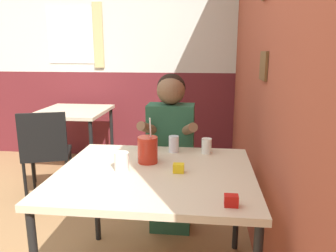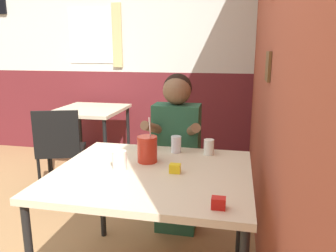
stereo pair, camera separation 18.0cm
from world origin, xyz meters
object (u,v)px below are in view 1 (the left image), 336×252
(background_table, at_px, (73,117))
(chair_near_window, at_px, (46,149))
(cocktail_pitcher, at_px, (148,150))
(main_table, at_px, (155,181))
(person_seated, at_px, (171,151))

(background_table, distance_m, chair_near_window, 0.78)
(background_table, xyz_separation_m, cocktail_pitcher, (1.13, -1.62, 0.16))
(main_table, bearing_deg, chair_near_window, 139.07)
(main_table, distance_m, cocktail_pitcher, 0.20)
(background_table, relative_size, person_seated, 0.67)
(main_table, relative_size, chair_near_window, 1.26)
(main_table, height_order, person_seated, person_seated)
(main_table, distance_m, person_seated, 0.65)
(main_table, relative_size, person_seated, 0.89)
(main_table, xyz_separation_m, chair_near_window, (-1.15, 1.00, -0.17))
(main_table, distance_m, background_table, 2.13)
(person_seated, bearing_deg, main_table, -91.62)
(background_table, relative_size, cocktail_pitcher, 2.94)
(background_table, bearing_deg, cocktail_pitcher, -55.10)
(cocktail_pitcher, bearing_deg, main_table, -64.85)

